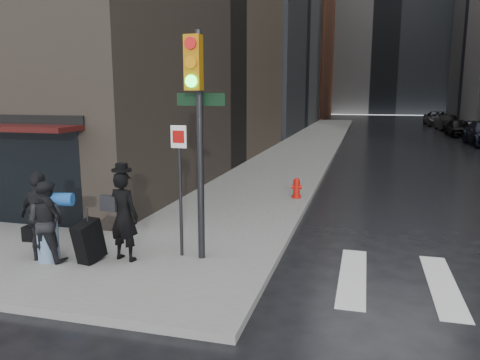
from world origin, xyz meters
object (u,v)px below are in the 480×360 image
object	(u,v)px
parked_car_4	(459,128)
parked_car_6	(438,118)
man_greycoat	(41,217)
man_jeans	(47,221)
man_overcoat	(117,220)
traffic_light	(196,115)
parked_car_5	(447,123)
fire_hydrant	(297,189)

from	to	relation	value
parked_car_4	parked_car_6	world-z (taller)	parked_car_6
man_greycoat	man_jeans	bearing A→B (deg)	-150.59
man_overcoat	parked_car_6	bearing A→B (deg)	-94.10
traffic_light	parked_car_5	world-z (taller)	traffic_light
man_greycoat	parked_car_4	xyz separation A→B (m)	(13.36, 33.43, -0.34)
fire_hydrant	parked_car_5	xyz separation A→B (m)	(9.35, 33.09, 0.26)
man_overcoat	traffic_light	world-z (taller)	traffic_light
man_jeans	parked_car_5	bearing A→B (deg)	-111.23
parked_car_4	parked_car_5	distance (m)	6.63
man_overcoat	fire_hydrant	size ratio (longest dim) A/B	3.06
fire_hydrant	parked_car_4	size ratio (longest dim) A/B	0.16
traffic_light	fire_hydrant	world-z (taller)	traffic_light
man_overcoat	parked_car_6	distance (m)	47.85
man_greycoat	parked_car_4	bearing A→B (deg)	-99.32
man_overcoat	man_jeans	distance (m)	1.38
man_greycoat	fire_hydrant	xyz separation A→B (m)	(4.07, 6.98, -0.61)
fire_hydrant	parked_car_6	xyz separation A→B (m)	(9.49, 39.72, 0.33)
man_jeans	parked_car_4	bearing A→B (deg)	-114.48
fire_hydrant	parked_car_4	distance (m)	28.04
man_greycoat	parked_car_6	distance (m)	48.63
fire_hydrant	man_jeans	bearing A→B (deg)	-119.72
traffic_light	parked_car_6	size ratio (longest dim) A/B	0.81
man_overcoat	parked_car_6	world-z (taller)	man_overcoat
parked_car_5	fire_hydrant	bearing A→B (deg)	-109.47
man_jeans	man_overcoat	bearing A→B (deg)	-166.95
man_overcoat	parked_car_5	xyz separation A→B (m)	(11.99, 39.65, -0.28)
parked_car_4	man_jeans	bearing A→B (deg)	-112.62
traffic_light	parked_car_6	xyz separation A→B (m)	(10.60, 45.82, -2.26)
traffic_light	fire_hydrant	distance (m)	6.72
man_jeans	fire_hydrant	size ratio (longest dim) A/B	2.50
man_greycoat	traffic_light	size ratio (longest dim) A/B	0.40
man_overcoat	parked_car_6	size ratio (longest dim) A/B	0.36
man_jeans	parked_car_5	size ratio (longest dim) A/B	0.38
parked_car_6	parked_car_5	bearing A→B (deg)	-91.68
fire_hydrant	parked_car_5	distance (m)	34.38
traffic_light	parked_car_5	xyz separation A→B (m)	(10.46, 39.18, -2.33)
man_greycoat	parked_car_6	xyz separation A→B (m)	(13.56, 46.69, -0.28)
man_greycoat	parked_car_4	distance (m)	36.00
traffic_light	parked_car_5	distance (m)	40.62
parked_car_6	man_greycoat	bearing A→B (deg)	-106.65
traffic_light	fire_hydrant	size ratio (longest dim) A/B	6.85
fire_hydrant	parked_car_6	distance (m)	40.84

